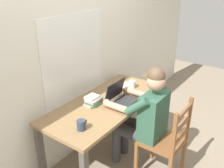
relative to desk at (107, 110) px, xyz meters
The scene contains 13 objects.
ground_plane 0.66m from the desk, ahead, with size 8.00×8.00×0.00m, color gray.
back_wall 0.77m from the desk, 90.11° to the left, with size 6.00×0.08×2.60m.
desk is the anchor object (origin of this frame).
seated_person 0.43m from the desk, 76.94° to the right, with size 0.50×0.60×1.24m.
wooden_chair 0.74m from the desk, 82.07° to the right, with size 0.42×0.42×0.94m.
laptop 0.22m from the desk, 55.54° to the right, with size 0.33×0.29×0.23m.
computer_mouse 0.42m from the desk, 26.91° to the right, with size 0.06×0.10×0.03m, color black.
coffee_mug_white 0.34m from the desk, ahead, with size 0.12×0.08×0.09m.
coffee_mug_dark 0.60m from the desk, 166.93° to the right, with size 0.12×0.08×0.10m.
coffee_mug_spare 0.51m from the desk, ahead, with size 0.12×0.08×0.09m.
book_stack_main 0.21m from the desk, 147.48° to the left, with size 0.20×0.15×0.10m.
paper_pile_near_laptop 0.50m from the desk, 15.22° to the left, with size 0.23×0.19×0.00m, color silver.
paper_pile_back_corner 0.16m from the desk, 71.26° to the right, with size 0.19×0.19×0.01m, color white.
Camera 1 is at (-1.97, -1.48, 2.08)m, focal length 40.32 mm.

